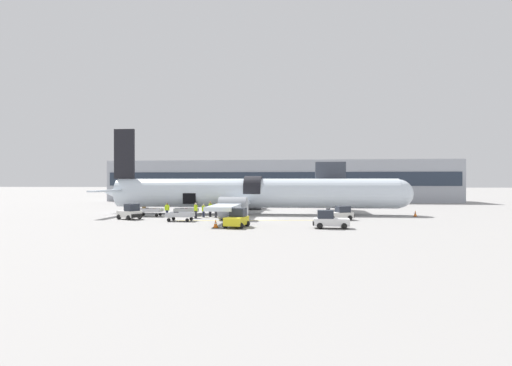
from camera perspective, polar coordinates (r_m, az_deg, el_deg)
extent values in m
plane|color=gray|center=(45.99, 0.46, -5.13)|extent=(500.00, 500.00, 0.00)
cube|color=yellow|center=(44.11, 0.75, -5.36)|extent=(18.25, 2.84, 0.01)
cube|color=#9EA3AD|center=(88.47, 3.32, 0.27)|extent=(73.89, 12.57, 8.76)
cube|color=#232D3D|center=(82.14, 3.08, 0.58)|extent=(72.41, 0.16, 2.80)
cylinder|color=#4C4C51|center=(59.10, 10.26, -2.24)|extent=(0.60, 0.60, 3.52)
cube|color=silver|center=(59.05, 10.26, 0.97)|extent=(3.08, 9.74, 3.08)
cube|color=#333842|center=(54.79, 10.56, 1.02)|extent=(4.01, 1.60, 3.70)
cylinder|color=silver|center=(52.51, -0.38, -1.46)|extent=(36.98, 3.82, 3.82)
sphere|color=silver|center=(53.58, 19.67, -1.44)|extent=(3.63, 3.63, 3.63)
cone|color=silver|center=(57.69, -18.94, -1.32)|extent=(4.40, 3.52, 3.52)
cylinder|color=black|center=(52.47, -0.38, -1.09)|extent=(2.22, 3.83, 3.83)
cube|color=black|center=(57.49, -18.30, 3.96)|extent=(2.87, 0.28, 6.79)
cube|color=silver|center=(53.52, -20.27, -1.04)|extent=(1.10, 8.61, 0.20)
cube|color=silver|center=(61.34, -16.66, -0.87)|extent=(1.10, 8.61, 0.20)
cube|color=silver|center=(44.61, -3.52, -3.11)|extent=(2.62, 15.37, 0.40)
cube|color=silver|center=(60.93, -0.84, -2.22)|extent=(2.62, 15.37, 0.40)
cylinder|color=gray|center=(44.49, -3.29, -3.63)|extent=(3.10, 2.55, 2.55)
cylinder|color=gray|center=(61.03, -0.64, -2.58)|extent=(3.10, 2.55, 2.55)
cube|color=black|center=(52.28, -9.52, -2.21)|extent=(1.70, 0.12, 1.40)
cylinder|color=#56565B|center=(52.49, 12.17, -3.15)|extent=(0.22, 0.22, 1.17)
sphere|color=black|center=(52.52, 12.17, -3.79)|extent=(1.24, 1.24, 1.24)
cylinder|color=#56565B|center=(50.58, -4.90, -3.28)|extent=(0.22, 0.22, 1.17)
sphere|color=black|center=(50.62, -4.89, -3.94)|extent=(1.24, 1.24, 1.24)
cylinder|color=#56565B|center=(55.71, -3.84, -2.95)|extent=(0.22, 0.22, 1.17)
sphere|color=black|center=(55.74, -3.84, -3.56)|extent=(1.24, 1.24, 1.24)
cube|color=yellow|center=(37.38, -2.82, -5.43)|extent=(2.06, 3.08, 0.75)
cube|color=#232833|center=(37.79, -2.57, -4.19)|extent=(1.56, 1.50, 0.81)
cube|color=black|center=(38.79, -2.11, -5.44)|extent=(1.44, 0.36, 0.37)
sphere|color=black|center=(38.10, -1.26, -5.82)|extent=(0.56, 0.56, 0.56)
sphere|color=black|center=(38.58, -3.42, -5.75)|extent=(0.56, 0.56, 0.56)
sphere|color=black|center=(36.26, -2.18, -6.13)|extent=(0.56, 0.56, 0.56)
sphere|color=black|center=(36.77, -4.44, -6.04)|extent=(0.56, 0.56, 0.56)
cube|color=silver|center=(47.64, -17.65, -4.23)|extent=(2.88, 2.52, 0.73)
cube|color=#232833|center=(47.26, -17.32, -3.34)|extent=(1.58, 1.72, 0.79)
cube|color=black|center=(46.70, -16.65, -4.50)|extent=(0.75, 1.37, 0.37)
sphere|color=black|center=(46.54, -17.73, -4.73)|extent=(0.56, 0.56, 0.56)
sphere|color=black|center=(47.55, -16.29, -4.63)|extent=(0.56, 0.56, 0.56)
sphere|color=black|center=(47.81, -18.99, -4.60)|extent=(0.56, 0.56, 0.56)
sphere|color=black|center=(48.79, -17.56, -4.51)|extent=(0.56, 0.56, 0.56)
cube|color=white|center=(37.30, 10.73, -5.50)|extent=(3.20, 1.43, 0.67)
cube|color=#232833|center=(37.20, 9.87, -4.42)|extent=(1.45, 1.20, 0.75)
cube|color=black|center=(37.24, 8.20, -5.72)|extent=(0.14, 1.25, 0.34)
sphere|color=black|center=(37.93, 9.03, -5.85)|extent=(0.56, 0.56, 0.56)
sphere|color=black|center=(36.62, 9.10, -6.07)|extent=(0.56, 0.56, 0.56)
sphere|color=black|center=(38.06, 12.30, -5.83)|extent=(0.56, 0.56, 0.56)
sphere|color=black|center=(36.76, 12.49, -6.05)|extent=(0.56, 0.56, 0.56)
cube|color=silver|center=(45.58, 11.68, -4.50)|extent=(3.37, 2.44, 0.61)
cube|color=#232833|center=(45.75, 12.29, -3.67)|extent=(1.72, 1.67, 0.69)
cube|color=black|center=(46.26, 13.45, -4.59)|extent=(0.57, 1.34, 0.30)
sphere|color=black|center=(45.39, 13.25, -4.86)|extent=(0.56, 0.56, 0.56)
sphere|color=black|center=(46.69, 12.47, -4.71)|extent=(0.56, 0.56, 0.56)
sphere|color=black|center=(44.52, 10.86, -4.95)|extent=(0.56, 0.56, 0.56)
sphere|color=black|center=(45.85, 10.13, -4.80)|extent=(0.56, 0.56, 0.56)
cube|color=#999BA0|center=(50.62, -9.95, -4.02)|extent=(3.32, 2.17, 0.05)
cube|color=#999BA0|center=(50.50, -8.25, -3.78)|extent=(0.37, 1.57, 0.38)
cube|color=#999BA0|center=(49.85, -10.03, -3.83)|extent=(2.96, 0.65, 0.38)
cube|color=#999BA0|center=(51.37, -9.88, -3.71)|extent=(2.96, 0.65, 0.38)
cube|color=#333338|center=(50.51, -7.70, -4.29)|extent=(0.90, 0.26, 0.06)
sphere|color=black|center=(49.78, -8.79, -4.50)|extent=(0.40, 0.40, 0.40)
sphere|color=black|center=(51.36, -8.68, -4.35)|extent=(0.40, 0.40, 0.40)
sphere|color=black|center=(49.97, -11.26, -4.48)|extent=(0.40, 0.40, 0.40)
sphere|color=black|center=(51.54, -11.07, -4.34)|extent=(0.40, 0.40, 0.40)
cube|color=black|center=(50.24, -9.30, -3.83)|extent=(0.60, 0.45, 0.33)
cube|color=#4C1E1E|center=(50.32, -9.94, -3.78)|extent=(0.40, 0.34, 0.41)
cube|color=#2D2D33|center=(50.37, -10.52, -3.76)|extent=(0.47, 0.38, 0.44)
cube|color=silver|center=(50.88, -14.92, -3.94)|extent=(3.11, 1.40, 0.05)
cube|color=silver|center=(50.36, -13.30, -3.74)|extent=(0.08, 1.35, 0.37)
cube|color=silver|center=(50.26, -15.18, -3.75)|extent=(3.03, 0.11, 0.37)
cube|color=silver|center=(51.47, -14.67, -3.66)|extent=(3.03, 0.11, 0.37)
cube|color=#333338|center=(50.24, -12.78, -4.29)|extent=(0.90, 0.10, 0.06)
sphere|color=black|center=(49.91, -14.02, -4.49)|extent=(0.40, 0.40, 0.40)
sphere|color=black|center=(51.18, -13.52, -4.37)|extent=(0.40, 0.40, 0.40)
sphere|color=black|center=(50.67, -16.34, -4.42)|extent=(0.40, 0.40, 0.40)
sphere|color=black|center=(51.92, -15.79, -4.31)|extent=(0.40, 0.40, 0.40)
cube|color=#2D2D33|center=(50.77, -15.31, -3.67)|extent=(0.37, 0.25, 0.45)
cube|color=olive|center=(51.35, -15.69, -3.56)|extent=(0.44, 0.25, 0.55)
cube|color=olive|center=(50.77, -14.30, -3.72)|extent=(0.46, 0.22, 0.35)
cube|color=#B7BABF|center=(43.97, -10.78, -4.71)|extent=(2.89, 1.60, 0.05)
cube|color=#B7BABF|center=(43.55, -9.00, -4.44)|extent=(0.06, 1.59, 0.42)
cube|color=#B7BABF|center=(43.22, -11.08, -4.48)|extent=(2.83, 0.07, 0.42)
cube|color=#B7BABF|center=(44.68, -10.49, -4.33)|extent=(2.83, 0.07, 0.42)
cube|color=#333338|center=(43.46, -8.39, -5.05)|extent=(0.90, 0.08, 0.06)
sphere|color=black|center=(42.94, -9.81, -5.25)|extent=(0.40, 0.40, 0.40)
sphere|color=black|center=(44.47, -9.23, -5.06)|extent=(0.40, 0.40, 0.40)
sphere|color=black|center=(43.55, -12.37, -5.17)|extent=(0.40, 0.40, 0.40)
sphere|color=black|center=(45.06, -11.71, -4.99)|extent=(0.40, 0.40, 0.40)
cube|color=#2D2D33|center=(44.30, -11.33, -4.34)|extent=(0.50, 0.24, 0.46)
cube|color=black|center=(43.70, -9.58, -4.51)|extent=(0.37, 0.33, 0.29)
cylinder|color=black|center=(48.92, -6.57, -4.29)|extent=(0.43, 0.43, 0.89)
cylinder|color=#B7E019|center=(48.86, -6.57, -3.36)|extent=(0.55, 0.55, 0.70)
sphere|color=#9E7556|center=(48.83, -6.57, -2.80)|extent=(0.25, 0.25, 0.25)
cylinder|color=#B7E019|center=(48.62, -6.51, -3.46)|extent=(0.18, 0.18, 0.65)
cylinder|color=#B7E019|center=(49.11, -6.63, -3.43)|extent=(0.18, 0.18, 0.65)
cylinder|color=#2D2D33|center=(50.19, -5.66, -4.25)|extent=(0.38, 0.38, 0.76)
cylinder|color=#CCE523|center=(50.14, -5.66, -3.47)|extent=(0.49, 0.49, 0.60)
sphere|color=#9E7556|center=(50.12, -5.66, -3.01)|extent=(0.21, 0.21, 0.21)
cylinder|color=#CCE523|center=(50.30, -5.50, -3.53)|extent=(0.16, 0.16, 0.55)
cylinder|color=#CCE523|center=(49.99, -5.83, -3.56)|extent=(0.16, 0.16, 0.55)
cylinder|color=#1E2338|center=(48.31, -7.51, -4.42)|extent=(0.38, 0.38, 0.77)
cylinder|color=#B7E019|center=(48.26, -7.51, -3.60)|extent=(0.48, 0.48, 0.61)
sphere|color=beige|center=(48.23, -7.51, -3.12)|extent=(0.21, 0.21, 0.21)
cylinder|color=#B7E019|center=(48.43, -7.34, -3.67)|extent=(0.15, 0.15, 0.56)
cylinder|color=#B7E019|center=(48.10, -7.67, -3.69)|extent=(0.15, 0.15, 0.56)
cylinder|color=black|center=(47.43, -8.61, -4.45)|extent=(0.44, 0.44, 0.86)
cylinder|color=#B7E019|center=(47.37, -8.61, -3.52)|extent=(0.57, 0.57, 0.68)
sphere|color=beige|center=(47.35, -8.61, -2.97)|extent=(0.24, 0.24, 0.24)
cylinder|color=#B7E019|center=(47.57, -8.79, -3.59)|extent=(0.18, 0.18, 0.62)
cylinder|color=#B7E019|center=(47.19, -8.44, -3.63)|extent=(0.18, 0.18, 0.62)
cylinder|color=#2D2D33|center=(47.50, -5.76, -4.49)|extent=(0.30, 0.30, 0.78)
cylinder|color=orange|center=(47.45, -5.76, -3.65)|extent=(0.38, 0.38, 0.62)
sphere|color=brown|center=(47.42, -5.76, -3.15)|extent=(0.22, 0.22, 0.22)
cylinder|color=orange|center=(47.67, -5.71, -3.71)|extent=(0.12, 0.12, 0.57)
cylinder|color=orange|center=(47.24, -5.80, -3.75)|extent=(0.12, 0.12, 0.57)
cylinder|color=#1E2338|center=(49.33, -12.60, -4.29)|extent=(0.42, 0.42, 0.83)
cylinder|color=#B7E019|center=(49.28, -12.60, -3.44)|extent=(0.54, 0.54, 0.65)
sphere|color=brown|center=(49.25, -12.60, -2.92)|extent=(0.23, 0.23, 0.23)
cylinder|color=#B7E019|center=(49.34, -12.34, -3.51)|extent=(0.17, 0.17, 0.60)
cylinder|color=#B7E019|center=(49.23, -12.86, -3.52)|extent=(0.17, 0.17, 0.60)
cube|color=black|center=(52.51, 21.80, -4.47)|extent=(0.51, 0.51, 0.03)
cone|color=orange|center=(52.48, 21.80, -4.05)|extent=(0.38, 0.38, 0.80)
cylinder|color=white|center=(52.48, 21.80, -4.01)|extent=(0.22, 0.22, 0.10)
cube|color=black|center=(37.24, -5.79, -6.37)|extent=(0.62, 0.62, 0.03)
cone|color=orange|center=(37.19, -5.79, -5.80)|extent=(0.46, 0.46, 0.78)
cylinder|color=white|center=(37.19, -5.79, -5.74)|extent=(0.27, 0.27, 0.09)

